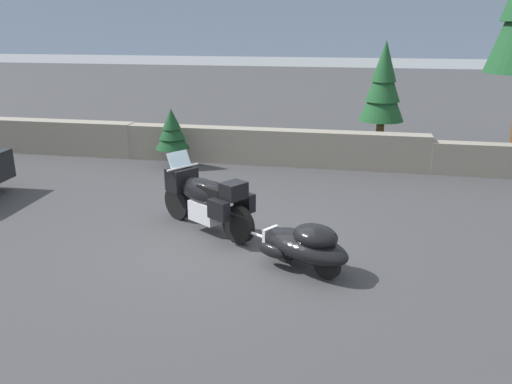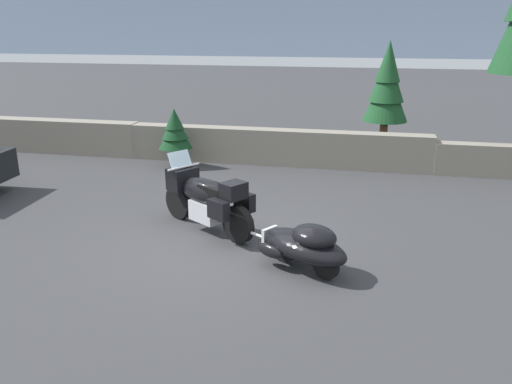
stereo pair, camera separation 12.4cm
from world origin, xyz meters
name	(u,v)px [view 1 (the left image)]	position (x,y,z in m)	size (l,w,h in m)	color
ground_plane	(223,242)	(0.00, 0.00, 0.00)	(80.00, 80.00, 0.00)	#38383A
stone_guard_wall	(239,146)	(-0.93, 5.28, 0.46)	(24.00, 0.54, 0.96)	gray
distant_ridgeline	(353,1)	(0.00, 95.25, 8.00)	(240.00, 80.00, 16.00)	#8C9EB7
touring_motorcycle	(206,197)	(-0.43, 0.47, 0.62)	(2.01, 1.48, 1.33)	black
car_shaped_trailer	(306,244)	(1.49, -0.77, 0.41)	(2.04, 1.50, 0.76)	black
pine_tree_secondary	(383,85)	(2.78, 6.65, 1.99)	(1.22, 1.22, 3.19)	brown
pine_sapling_near	(172,131)	(-2.53, 4.52, 0.96)	(0.88, 0.88, 1.53)	brown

